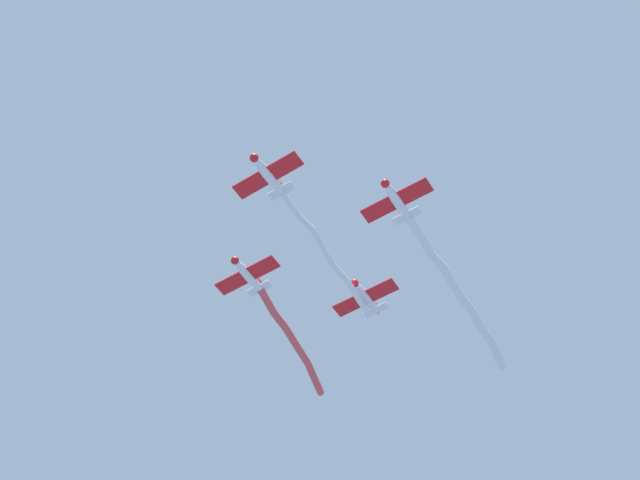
{
  "coord_description": "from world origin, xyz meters",
  "views": [
    {
      "loc": [
        22.89,
        -41.38,
        1.95
      ],
      "look_at": [
        4.87,
        4.3,
        69.57
      ],
      "focal_mm": 46.94,
      "sensor_mm": 36.0,
      "label": 1
    }
  ],
  "objects_px": {
    "airplane_lead": "(268,175)",
    "airplane_right_wing": "(248,275)",
    "airplane_left_wing": "(397,200)",
    "airplane_slot": "(366,297)"
  },
  "relations": [
    {
      "from": "airplane_lead",
      "to": "airplane_right_wing",
      "type": "bearing_deg",
      "value": -134.94
    },
    {
      "from": "airplane_lead",
      "to": "airplane_right_wing",
      "type": "distance_m",
      "value": 12.59
    },
    {
      "from": "airplane_right_wing",
      "to": "airplane_slot",
      "type": "relative_size",
      "value": 1.0
    },
    {
      "from": "airplane_left_wing",
      "to": "airplane_slot",
      "type": "xyz_separation_m",
      "value": [
        -6.93,
        10.51,
        0.2
      ]
    },
    {
      "from": "airplane_left_wing",
      "to": "airplane_right_wing",
      "type": "height_order",
      "value": "airplane_right_wing"
    },
    {
      "from": "airplane_left_wing",
      "to": "airplane_right_wing",
      "type": "xyz_separation_m",
      "value": [
        -17.44,
        3.58,
        0.7
      ]
    },
    {
      "from": "airplane_lead",
      "to": "airplane_right_wing",
      "type": "xyz_separation_m",
      "value": [
        -6.93,
        10.51,
        0.3
      ]
    },
    {
      "from": "airplane_lead",
      "to": "airplane_left_wing",
      "type": "distance_m",
      "value": 12.59
    },
    {
      "from": "airplane_right_wing",
      "to": "airplane_slot",
      "type": "xyz_separation_m",
      "value": [
        10.51,
        6.93,
        -0.5
      ]
    },
    {
      "from": "airplane_lead",
      "to": "airplane_left_wing",
      "type": "height_order",
      "value": "airplane_lead"
    }
  ]
}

